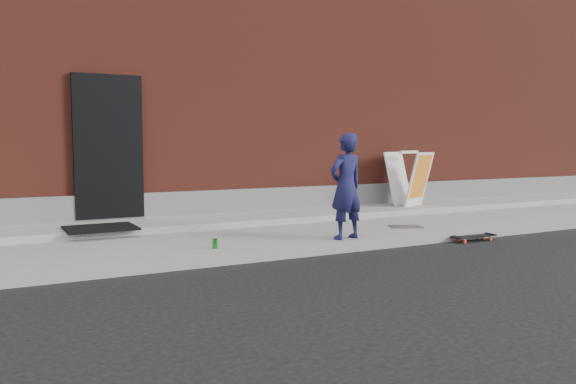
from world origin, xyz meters
TOP-DOWN VIEW (x-y plane):
  - ground at (0.00, 0.00)m, footprint 80.00×80.00m
  - sidewalk at (0.00, 1.50)m, footprint 20.00×3.00m
  - apron at (0.00, 2.40)m, footprint 20.00×1.20m
  - building at (-0.00, 6.99)m, footprint 20.00×8.10m
  - child at (0.04, 0.20)m, footprint 0.57×0.42m
  - skateboard at (2.10, -0.12)m, footprint 0.73×0.21m
  - pizza_sign at (2.94, 2.38)m, footprint 0.86×0.93m
  - soda_can at (-1.80, 0.35)m, footprint 0.07×0.07m
  - doormat at (-2.90, 2.00)m, footprint 0.98×0.80m
  - utility_plate at (1.48, 0.69)m, footprint 0.56×0.47m

SIDE VIEW (x-z plane):
  - ground at x=0.00m, z-range 0.00..0.00m
  - skateboard at x=2.10m, z-range 0.03..0.11m
  - sidewalk at x=0.00m, z-range 0.00..0.15m
  - utility_plate at x=1.48m, z-range 0.15..0.16m
  - apron at x=0.00m, z-range 0.15..0.25m
  - soda_can at x=-1.80m, z-range 0.15..0.27m
  - doormat at x=-2.90m, z-range 0.25..0.28m
  - pizza_sign at x=2.94m, z-range 0.25..1.32m
  - child at x=0.04m, z-range 0.15..1.59m
  - building at x=0.00m, z-range 0.00..5.00m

